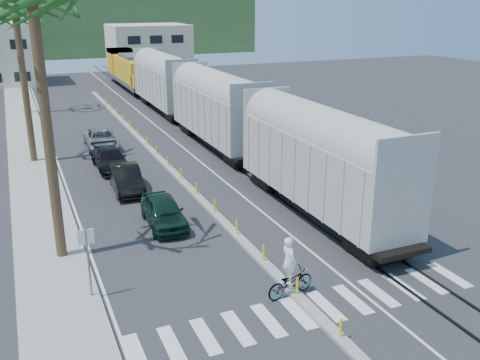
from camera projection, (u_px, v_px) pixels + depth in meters
name	position (u px, v px, depth m)	size (l,w,h in m)	color
ground	(285.00, 285.00, 21.53)	(140.00, 140.00, 0.00)	#28282B
sidewalk	(29.00, 151.00, 40.09)	(3.00, 90.00, 0.15)	gray
rails	(188.00, 127.00, 47.74)	(1.56, 100.00, 0.06)	black
median	(157.00, 156.00, 38.87)	(0.45, 60.00, 0.85)	gray
crosswalk	(310.00, 310.00, 19.79)	(14.00, 2.20, 0.01)	silver
lane_markings	(114.00, 143.00, 42.48)	(9.42, 90.00, 0.01)	silver
freight_train	(193.00, 98.00, 45.48)	(3.00, 60.94, 5.85)	#A6A298
palm_trees	(17.00, 0.00, 34.78)	(3.50, 37.20, 13.75)	brown
street_sign	(87.00, 252.00, 19.91)	(0.60, 0.08, 3.00)	slate
buildings	(25.00, 44.00, 80.08)	(38.00, 27.00, 10.00)	beige
hillside	(52.00, 24.00, 106.61)	(80.00, 20.00, 12.00)	#385628
car_lead	(164.00, 211.00, 26.95)	(1.94, 4.49, 1.51)	black
car_second	(126.00, 178.00, 31.83)	(1.85, 4.72, 1.53)	black
car_third	(110.00, 159.00, 35.89)	(2.10, 4.92, 1.41)	black
car_rear	(101.00, 139.00, 41.04)	(2.44, 5.06, 1.39)	#A1A4A6
cyclist	(290.00, 277.00, 20.55)	(1.49, 2.37, 2.47)	#9EA0A5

